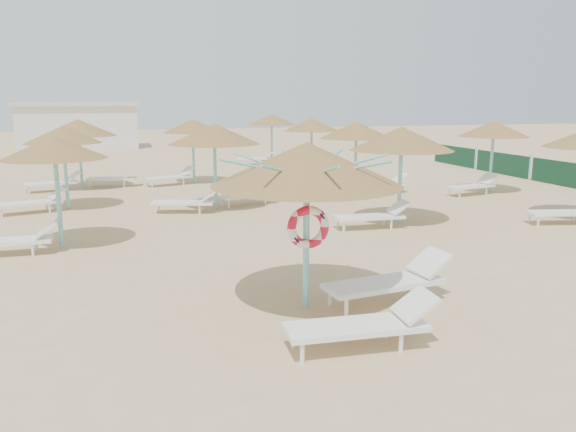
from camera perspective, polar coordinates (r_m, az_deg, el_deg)
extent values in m
plane|color=tan|center=(9.62, 3.65, -9.33)|extent=(120.00, 120.00, 0.00)
cylinder|color=#73C5C8|center=(9.30, 1.86, -2.49)|extent=(0.11, 0.11, 2.34)
cone|color=olive|center=(9.07, 1.91, 5.33)|extent=(3.12, 3.12, 0.70)
cylinder|color=#73C5C8|center=(9.11, 1.90, 3.74)|extent=(0.20, 0.20, 0.12)
cylinder|color=#73C5C8|center=(9.33, 6.11, 5.15)|extent=(1.41, 0.04, 0.36)
cylinder|color=#73C5C8|center=(9.72, 3.82, 5.46)|extent=(1.03, 1.03, 0.36)
cylinder|color=#73C5C8|center=(9.76, 0.58, 5.51)|extent=(0.04, 1.41, 0.36)
cylinder|color=#73C5C8|center=(9.42, -2.00, 5.28)|extent=(1.03, 1.03, 0.36)
cylinder|color=#73C5C8|center=(8.88, -2.50, 4.88)|extent=(1.41, 0.04, 0.36)
cylinder|color=#73C5C8|center=(8.45, -0.28, 4.54)|extent=(1.03, 1.03, 0.36)
cylinder|color=#73C5C8|center=(8.41, 3.45, 4.48)|extent=(0.04, 1.41, 0.36)
cylinder|color=#73C5C8|center=(8.78, 6.10, 4.75)|extent=(1.03, 1.03, 0.36)
torus|color=red|center=(9.15, 2.06, -1.16)|extent=(0.72, 0.15, 0.72)
cylinder|color=white|center=(7.68, 1.45, -13.77)|extent=(0.06, 0.06, 0.29)
cylinder|color=white|center=(8.14, 0.52, -12.23)|extent=(0.06, 0.06, 0.29)
cylinder|color=white|center=(8.12, 11.40, -12.56)|extent=(0.06, 0.06, 0.29)
cylinder|color=white|center=(8.55, 9.95, -11.19)|extent=(0.06, 0.06, 0.29)
cube|color=white|center=(8.06, 6.88, -11.12)|extent=(2.02, 0.77, 0.08)
cube|color=white|center=(8.29, 12.78, -8.79)|extent=(0.54, 0.66, 0.38)
cylinder|color=white|center=(9.24, 5.94, -9.25)|extent=(0.07, 0.07, 0.31)
cylinder|color=white|center=(9.69, 4.30, -8.19)|extent=(0.07, 0.07, 0.31)
cylinder|color=white|center=(10.03, 13.51, -7.80)|extent=(0.07, 0.07, 0.31)
cylinder|color=white|center=(10.45, 11.66, -6.91)|extent=(0.07, 0.07, 0.31)
cube|color=white|center=(9.84, 9.71, -6.79)|extent=(2.19, 0.96, 0.09)
cube|color=white|center=(10.29, 14.18, -4.59)|extent=(0.62, 0.73, 0.41)
cylinder|color=#73C5C8|center=(14.23, -22.29, 1.54)|extent=(0.11, 0.11, 2.30)
cone|color=olive|center=(14.08, -22.68, 6.47)|extent=(2.36, 2.36, 0.53)
cylinder|color=#73C5C8|center=(14.10, -22.61, 5.54)|extent=(0.20, 0.20, 0.12)
cylinder|color=white|center=(13.86, -24.51, -3.17)|extent=(0.06, 0.06, 0.28)
cylinder|color=white|center=(14.34, -24.21, -2.68)|extent=(0.06, 0.06, 0.28)
cube|color=white|center=(14.16, -26.61, -2.32)|extent=(1.91, 0.65, 0.08)
cube|color=white|center=(13.96, -23.29, -1.19)|extent=(0.49, 0.61, 0.36)
cylinder|color=#73C5C8|center=(19.21, -21.65, 4.03)|extent=(0.11, 0.11, 2.30)
cone|color=olive|center=(19.10, -21.93, 7.68)|extent=(2.37, 2.37, 0.53)
cylinder|color=#73C5C8|center=(19.11, -21.87, 6.99)|extent=(0.20, 0.20, 0.12)
cylinder|color=white|center=(18.77, -27.10, 0.27)|extent=(0.06, 0.06, 0.28)
cylinder|color=white|center=(19.26, -27.25, 0.52)|extent=(0.06, 0.06, 0.28)
cylinder|color=white|center=(18.93, -23.05, 0.71)|extent=(0.06, 0.06, 0.28)
cylinder|color=white|center=(19.42, -23.31, 0.95)|extent=(0.06, 0.06, 0.28)
cube|color=white|center=(19.07, -24.85, 1.19)|extent=(2.00, 1.12, 0.08)
cube|color=white|center=(19.16, -22.40, 2.16)|extent=(0.63, 0.71, 0.36)
cylinder|color=#73C5C8|center=(23.50, -20.33, 5.39)|extent=(0.11, 0.11, 2.30)
cone|color=olive|center=(23.41, -20.55, 8.42)|extent=(2.87, 2.87, 0.65)
cylinder|color=#73C5C8|center=(23.43, -20.51, 7.82)|extent=(0.20, 0.20, 0.12)
cylinder|color=white|center=(23.02, -24.82, 2.37)|extent=(0.06, 0.06, 0.28)
cylinder|color=white|center=(23.51, -24.92, 2.54)|extent=(0.06, 0.06, 0.28)
cylinder|color=white|center=(23.15, -21.49, 2.69)|extent=(0.06, 0.06, 0.28)
cylinder|color=white|center=(23.64, -21.66, 2.85)|extent=(0.06, 0.06, 0.28)
cube|color=white|center=(23.31, -22.95, 3.08)|extent=(1.99, 1.02, 0.08)
cube|color=white|center=(23.38, -20.93, 3.86)|extent=(0.60, 0.69, 0.36)
cylinder|color=white|center=(23.83, -19.49, 3.07)|extent=(0.06, 0.06, 0.28)
cylinder|color=white|center=(24.31, -19.18, 3.25)|extent=(0.06, 0.06, 0.28)
cylinder|color=white|center=(23.51, -16.32, 3.16)|extent=(0.06, 0.06, 0.28)
cylinder|color=white|center=(23.99, -16.07, 3.34)|extent=(0.06, 0.06, 0.28)
cube|color=white|center=(23.85, -17.51, 3.64)|extent=(1.99, 1.02, 0.08)
cube|color=white|center=(23.63, -15.54, 4.28)|extent=(0.60, 0.69, 0.36)
cylinder|color=#73C5C8|center=(18.12, -7.40, 4.34)|extent=(0.11, 0.11, 2.30)
cone|color=olive|center=(18.00, -7.51, 8.28)|extent=(2.88, 2.88, 0.65)
cylinder|color=#73C5C8|center=(18.02, -7.49, 7.49)|extent=(0.20, 0.20, 0.12)
cylinder|color=white|center=(17.66, -13.31, 0.61)|extent=(0.06, 0.06, 0.28)
cylinder|color=white|center=(18.14, -12.98, 0.91)|extent=(0.06, 0.06, 0.28)
cylinder|color=white|center=(17.42, -8.97, 0.63)|extent=(0.06, 0.06, 0.28)
cylinder|color=white|center=(17.90, -8.75, 0.94)|extent=(0.06, 0.06, 0.28)
cube|color=white|center=(17.71, -10.64, 1.35)|extent=(2.00, 1.11, 0.08)
cube|color=white|center=(17.55, -7.93, 2.14)|extent=(0.63, 0.71, 0.36)
cylinder|color=white|center=(18.19, -6.01, 1.18)|extent=(0.06, 0.06, 0.28)
cylinder|color=white|center=(18.63, -6.68, 1.42)|extent=(0.06, 0.06, 0.28)
cylinder|color=white|center=(18.81, -2.31, 1.58)|extent=(0.06, 0.06, 0.28)
cylinder|color=white|center=(19.24, -3.05, 1.80)|extent=(0.06, 0.06, 0.28)
cube|color=white|center=(18.73, -4.16, 2.08)|extent=(2.00, 1.11, 0.08)
cube|color=white|center=(19.10, -1.91, 3.02)|extent=(0.63, 0.71, 0.36)
cylinder|color=#73C5C8|center=(23.95, -9.59, 6.06)|extent=(0.11, 0.11, 2.30)
cone|color=olive|center=(23.86, -9.69, 9.00)|extent=(2.45, 2.45, 0.55)
cylinder|color=#73C5C8|center=(23.87, -9.67, 8.45)|extent=(0.20, 0.20, 0.12)
cylinder|color=white|center=(23.04, -13.63, 3.14)|extent=(0.06, 0.06, 0.28)
cylinder|color=white|center=(23.51, -14.08, 3.28)|extent=(0.06, 0.06, 0.28)
cylinder|color=white|center=(23.56, -10.57, 3.45)|extent=(0.06, 0.06, 0.28)
cylinder|color=white|center=(24.01, -11.07, 3.59)|extent=(0.06, 0.06, 0.28)
cube|color=white|center=(23.54, -12.06, 3.83)|extent=(2.00, 1.19, 0.08)
cube|color=white|center=(23.85, -10.20, 4.59)|extent=(0.65, 0.72, 0.36)
cylinder|color=#73C5C8|center=(16.13, 11.29, 3.30)|extent=(0.11, 0.11, 2.30)
cone|color=olive|center=(16.00, 11.47, 7.72)|extent=(2.88, 2.88, 0.65)
cylinder|color=#73C5C8|center=(16.02, 11.43, 6.84)|extent=(0.20, 0.20, 0.12)
cylinder|color=white|center=(14.98, 5.69, -1.10)|extent=(0.06, 0.06, 0.28)
cylinder|color=white|center=(15.44, 5.10, -0.70)|extent=(0.06, 0.06, 0.28)
cylinder|color=white|center=(15.45, 10.44, -0.84)|extent=(0.06, 0.06, 0.28)
cylinder|color=white|center=(15.90, 9.73, -0.46)|extent=(0.06, 0.06, 0.28)
cube|color=white|center=(15.44, 8.23, -0.09)|extent=(1.93, 0.73, 0.08)
cube|color=white|center=(15.71, 11.15, 0.90)|extent=(0.52, 0.63, 0.36)
cylinder|color=#73C5C8|center=(20.50, 6.86, 5.21)|extent=(0.11, 0.11, 2.30)
cone|color=olive|center=(20.40, 6.95, 8.66)|extent=(2.63, 2.63, 0.59)
cylinder|color=#73C5C8|center=(20.42, 6.93, 7.99)|extent=(0.20, 0.20, 0.12)
cylinder|color=white|center=(19.35, 2.41, 1.87)|extent=(0.06, 0.06, 0.28)
cylinder|color=white|center=(19.81, 1.91, 2.11)|extent=(0.06, 0.06, 0.28)
cylinder|color=white|center=(19.86, 6.07, 2.07)|extent=(0.06, 0.06, 0.28)
cylinder|color=white|center=(20.31, 5.49, 2.29)|extent=(0.06, 0.06, 0.28)
cube|color=white|center=(19.84, 4.33, 2.62)|extent=(1.92, 0.68, 0.08)
cube|color=white|center=(20.14, 6.58, 3.40)|extent=(0.50, 0.61, 0.36)
cylinder|color=white|center=(20.82, 7.45, 2.48)|extent=(0.06, 0.06, 0.28)
cylinder|color=white|center=(21.28, 6.95, 2.70)|extent=(0.06, 0.06, 0.28)
cylinder|color=white|center=(21.37, 10.82, 2.61)|extent=(0.06, 0.06, 0.28)
cylinder|color=white|center=(21.81, 10.25, 2.81)|extent=(0.06, 0.06, 0.28)
cube|color=white|center=(21.33, 9.21, 3.14)|extent=(1.92, 0.68, 0.08)
cube|color=white|center=(21.66, 11.29, 3.83)|extent=(0.50, 0.61, 0.36)
cylinder|color=#73C5C8|center=(24.93, 2.39, 6.43)|extent=(0.11, 0.11, 2.30)
cone|color=olive|center=(24.85, 2.41, 9.26)|extent=(2.48, 2.48, 0.56)
cylinder|color=#73C5C8|center=(24.86, 2.41, 8.72)|extent=(0.20, 0.20, 0.12)
cylinder|color=white|center=(24.01, -1.62, 3.80)|extent=(0.06, 0.06, 0.28)
cylinder|color=white|center=(24.50, -1.72, 3.96)|extent=(0.06, 0.06, 0.28)
cylinder|color=white|center=(24.16, 1.58, 3.85)|extent=(0.06, 0.06, 0.28)
cylinder|color=white|center=(24.65, 1.42, 4.01)|extent=(0.06, 0.06, 0.28)
cube|color=white|center=(24.31, 0.21, 4.33)|extent=(1.98, 0.94, 0.08)
cube|color=white|center=(24.39, 2.20, 4.92)|extent=(0.58, 0.68, 0.36)
cylinder|color=white|center=(17.06, 24.08, -0.50)|extent=(0.06, 0.06, 0.28)
cylinder|color=white|center=(17.49, 23.33, -0.15)|extent=(0.06, 0.06, 0.28)
cylinder|color=white|center=(18.15, 27.11, -0.09)|extent=(0.06, 0.06, 0.28)
cube|color=white|center=(17.63, 26.05, 0.29)|extent=(1.99, 1.01, 0.08)
cylinder|color=#73C5C8|center=(22.60, 19.96, 5.19)|extent=(0.11, 0.11, 2.30)
cone|color=olive|center=(22.50, 20.18, 8.31)|extent=(2.58, 2.58, 0.58)
cylinder|color=#73C5C8|center=(22.52, 20.14, 7.71)|extent=(0.20, 0.20, 0.12)
cylinder|color=white|center=(21.02, 17.04, 2.15)|extent=(0.06, 0.06, 0.28)
cylinder|color=white|center=(21.37, 16.09, 2.36)|extent=(0.06, 0.06, 0.28)
cylinder|color=white|center=(22.00, 19.51, 2.40)|extent=(0.06, 0.06, 0.28)
cylinder|color=white|center=(22.33, 18.56, 2.59)|extent=(0.06, 0.06, 0.28)
cube|color=white|center=(21.74, 18.08, 2.87)|extent=(1.99, 1.01, 0.08)
cube|color=white|center=(22.33, 19.62, 3.61)|extent=(0.60, 0.69, 0.36)
cylinder|color=#73C5C8|center=(31.22, -1.66, 7.50)|extent=(0.11, 0.11, 2.30)
cone|color=olive|center=(31.15, -1.68, 9.78)|extent=(2.66, 2.66, 0.60)
cylinder|color=#73C5C8|center=(31.16, -1.67, 9.34)|extent=(0.20, 0.20, 0.12)
cylinder|color=white|center=(30.42, -4.97, 5.44)|extent=(0.06, 0.06, 0.28)
cylinder|color=white|center=(30.92, -4.95, 5.54)|extent=(0.06, 0.06, 0.28)
cylinder|color=white|center=(30.43, -2.41, 5.48)|extent=(0.06, 0.06, 0.28)
cylinder|color=white|center=(30.92, -2.44, 5.58)|extent=(0.06, 0.06, 0.28)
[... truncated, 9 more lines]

